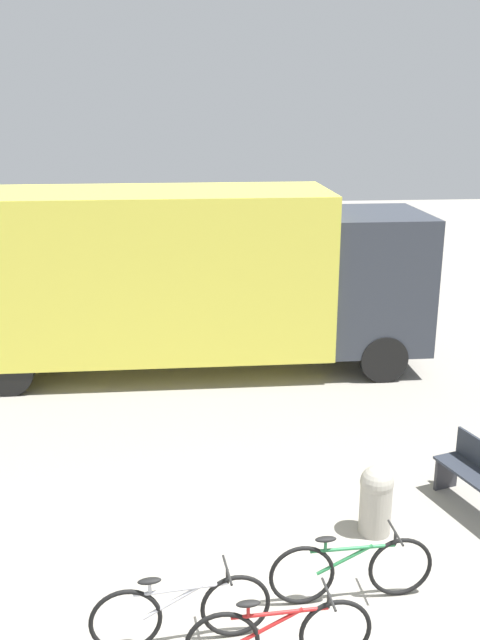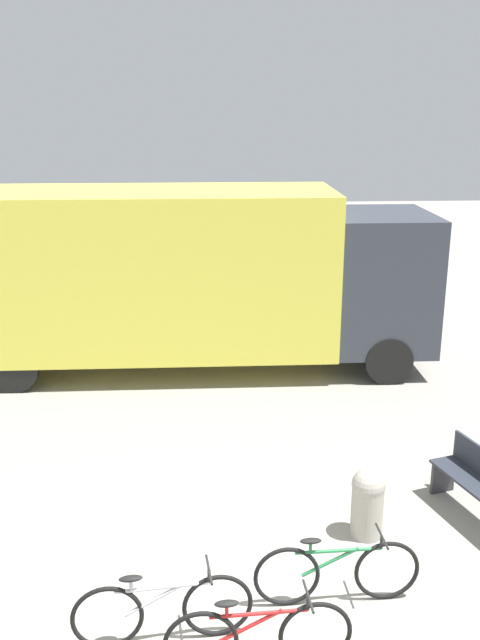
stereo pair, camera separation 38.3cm
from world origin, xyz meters
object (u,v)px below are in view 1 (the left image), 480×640
Objects in this scene: bicycle_near at (181,611)px; bicycle_far at (351,569)px; bollard_near_bench at (376,497)px; delivery_truck at (169,274)px; bicycle_middle at (279,636)px.

bicycle_near is 1.81m from bicycle_far.
bollard_near_bench is (2.32, 1.62, 0.10)m from bicycle_near.
delivery_truck is 6.33m from bollard_near_bench.
delivery_truck is 5.45× the size of bicycle_far.
bicycle_middle is at bearing -30.89° from bicycle_near.
delivery_truck reaches higher than bicycle_near.
bicycle_middle is at bearing -125.56° from bollard_near_bench.
delivery_truck is 7.46m from bicycle_near.
bicycle_far is at bearing 41.41° from bicycle_middle.
bollard_near_bench is (1.45, 2.02, 0.10)m from bicycle_middle.
bicycle_far is (0.87, 0.87, 0.00)m from bicycle_middle.
delivery_truck reaches higher than bollard_near_bench.
bicycle_far is 1.99× the size of bollard_near_bench.
bicycle_far is at bearing -116.50° from bollard_near_bench.
delivery_truck is at bearing 112.94° from bollard_near_bench.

